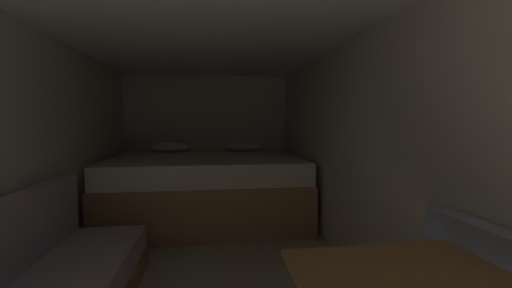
{
  "coord_description": "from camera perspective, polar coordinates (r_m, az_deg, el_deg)",
  "views": [
    {
      "loc": [
        0.06,
        -0.46,
        1.3
      ],
      "look_at": [
        0.47,
        2.51,
        1.09
      ],
      "focal_mm": 22.63,
      "sensor_mm": 36.0,
      "label": 1
    }
  ],
  "objects": [
    {
      "name": "wall_back",
      "position": [
        5.19,
        -8.56,
        0.76
      ],
      "size": [
        2.63,
        0.05,
        2.01
      ],
      "primitive_type": "cube",
      "color": "beige",
      "rests_on": "ground"
    },
    {
      "name": "wall_left",
      "position": [
        2.79,
        -36.78,
        -2.81
      ],
      "size": [
        0.05,
        5.45,
        2.01
      ],
      "primitive_type": "cube",
      "color": "beige",
      "rests_on": "ground"
    },
    {
      "name": "wall_right",
      "position": [
        2.74,
        18.89,
        -2.34
      ],
      "size": [
        0.05,
        5.45,
        2.01
      ],
      "primitive_type": "cube",
      "color": "beige",
      "rests_on": "ground"
    },
    {
      "name": "ceiling_slab",
      "position": [
        2.54,
        -9.52,
        20.92
      ],
      "size": [
        2.63,
        5.45,
        0.05
      ],
      "primitive_type": "cube",
      "color": "white",
      "rests_on": "wall_left"
    },
    {
      "name": "bed",
      "position": [
        4.32,
        -8.61,
        -7.7
      ],
      "size": [
        2.41,
        1.77,
        0.99
      ],
      "color": "#9E7247",
      "rests_on": "ground"
    }
  ]
}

